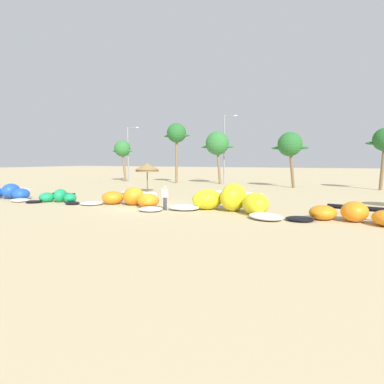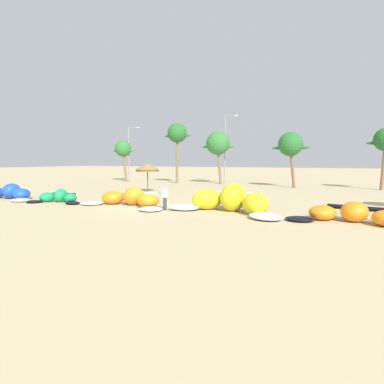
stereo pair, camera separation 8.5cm
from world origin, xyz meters
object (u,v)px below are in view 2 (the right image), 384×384
object	(u,v)px
kite_center	(230,201)
beach_umbrella_near_van	(147,167)
kite_left_of_center	(130,199)
palm_center_left	(291,145)
kite_left	(59,197)
person_near_kites	(165,198)
palm_left	(177,134)
kite_far_left	(8,193)
palm_left_of_gap	(218,144)
lamppost_west_center	(226,146)
kite_right_of_center	(353,215)
lamppost_west	(130,151)
palm_leftmost	(123,149)

from	to	relation	value
kite_center	beach_umbrella_near_van	distance (m)	13.90
kite_left_of_center	kite_center	xyz separation A→B (m)	(7.40, 0.37, 0.18)
palm_center_left	kite_center	bearing A→B (deg)	-93.83
kite_left	person_near_kites	size ratio (longest dim) A/B	2.92
palm_left	kite_far_left	bearing A→B (deg)	-102.09
palm_left_of_gap	kite_left	bearing A→B (deg)	-101.92
palm_center_left	kite_left	bearing A→B (deg)	-125.13
kite_left	person_near_kites	distance (m)	9.41
palm_left_of_gap	palm_center_left	distance (m)	10.17
palm_center_left	lamppost_west_center	world-z (taller)	lamppost_west_center
kite_center	kite_right_of_center	world-z (taller)	kite_center
kite_left_of_center	person_near_kites	distance (m)	3.39
palm_left	lamppost_west	xyz separation A→B (m)	(-8.54, 0.45, -2.24)
kite_left_of_center	lamppost_west	size ratio (longest dim) A/B	0.89
palm_left	lamppost_west_center	world-z (taller)	lamppost_west_center
kite_center	beach_umbrella_near_van	xyz separation A→B (m)	(-11.21, 8.00, 1.89)
lamppost_west	lamppost_west_center	size ratio (longest dim) A/B	0.88
palm_center_left	lamppost_west	size ratio (longest dim) A/B	0.79
palm_center_left	kite_right_of_center	bearing A→B (deg)	-74.87
kite_left	lamppost_west_center	bearing A→B (deg)	77.21
palm_leftmost	palm_left_of_gap	size ratio (longest dim) A/B	0.88
beach_umbrella_near_van	palm_center_left	size ratio (longest dim) A/B	0.45
kite_center	beach_umbrella_near_van	size ratio (longest dim) A/B	2.66
person_near_kites	palm_leftmost	world-z (taller)	palm_leftmost
kite_right_of_center	beach_umbrella_near_van	bearing A→B (deg)	154.25
kite_left	lamppost_west	world-z (taller)	lamppost_west
kite_right_of_center	lamppost_west_center	xyz separation A→B (m)	(-14.80, 24.22, 4.95)
lamppost_west_center	kite_center	bearing A→B (deg)	-71.41
kite_left	kite_right_of_center	bearing A→B (deg)	1.34
kite_left_of_center	palm_center_left	distance (m)	22.53
palm_leftmost	lamppost_west_center	xyz separation A→B (m)	(15.90, 2.62, 0.36)
person_near_kites	palm_left	xyz separation A→B (m)	(-10.25, 22.03, 6.20)
kite_right_of_center	lamppost_west_center	size ratio (longest dim) A/B	0.70
palm_left	lamppost_west	bearing A→B (deg)	176.98
kite_left_of_center	lamppost_west_center	xyz separation A→B (m)	(-0.50, 23.86, 4.87)
beach_umbrella_near_van	palm_left	bearing A→B (deg)	103.69
palm_left	palm_center_left	bearing A→B (deg)	-3.76
palm_left_of_gap	kite_left_of_center	bearing A→B (deg)	-86.92
kite_far_left	kite_right_of_center	distance (m)	26.05
kite_center	lamppost_west	size ratio (longest dim) A/B	0.95
person_near_kites	kite_right_of_center	bearing A→B (deg)	2.03
kite_left	lamppost_west	size ratio (longest dim) A/B	0.56
kite_far_left	lamppost_west_center	bearing A→B (deg)	65.72
kite_left	palm_leftmost	size ratio (longest dim) A/B	0.74
kite_left_of_center	palm_left	distance (m)	23.32
person_near_kites	lamppost_west_center	xyz separation A→B (m)	(-3.80, 24.61, 4.55)
kite_left_of_center	palm_leftmost	size ratio (longest dim) A/B	1.17
palm_center_left	palm_leftmost	bearing A→B (deg)	177.74
palm_left	kite_center	bearing A→B (deg)	-55.53
kite_left_of_center	palm_leftmost	bearing A→B (deg)	127.68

